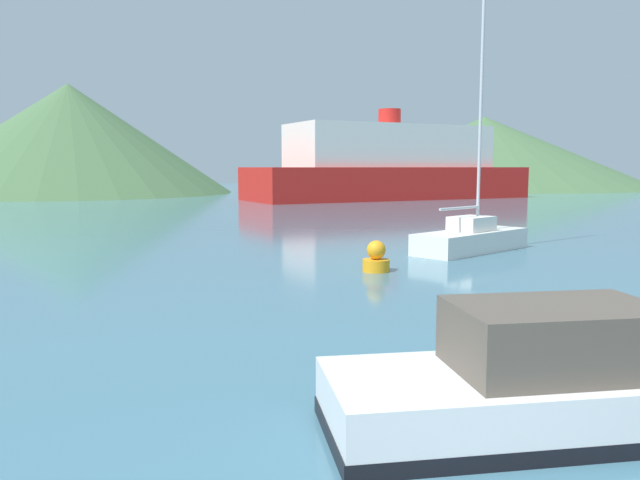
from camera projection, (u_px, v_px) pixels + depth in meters
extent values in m
cube|color=white|center=(590.00, 396.00, 7.69)|extent=(6.64, 2.25, 0.73)
cube|color=black|center=(589.00, 417.00, 7.72)|extent=(6.68, 2.26, 0.20)
cube|color=brown|center=(556.00, 337.00, 7.52)|extent=(2.54, 1.67, 0.80)
cube|color=white|center=(471.00, 241.00, 23.46)|extent=(5.44, 4.21, 0.78)
cube|color=white|center=(471.00, 224.00, 23.38)|extent=(1.98, 1.85, 0.55)
cylinder|color=#BCBCC1|center=(481.00, 88.00, 23.07)|extent=(0.12, 0.12, 10.57)
cylinder|color=#BCBCC1|center=(460.00, 208.00, 22.77)|extent=(2.10, 1.32, 0.10)
cube|color=red|center=(389.00, 183.00, 62.56)|extent=(30.01, 15.69, 3.14)
cube|color=silver|center=(389.00, 146.00, 62.14)|extent=(21.33, 12.27, 4.13)
cylinder|color=red|center=(390.00, 117.00, 61.81)|extent=(2.22, 2.22, 1.60)
cylinder|color=orange|center=(376.00, 265.00, 19.01)|extent=(0.83, 0.83, 0.37)
sphere|color=orange|center=(376.00, 250.00, 18.96)|extent=(0.58, 0.58, 0.58)
cone|color=#476B42|center=(70.00, 139.00, 74.82)|extent=(38.26, 38.26, 13.06)
cone|color=#38563D|center=(373.00, 160.00, 81.26)|extent=(30.20, 30.20, 8.05)
cone|color=#476B42|center=(483.00, 152.00, 98.09)|extent=(50.36, 50.36, 10.98)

